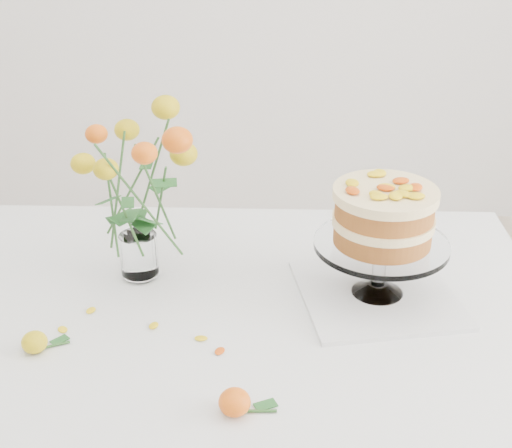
# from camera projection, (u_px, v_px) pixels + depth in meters

# --- Properties ---
(table) EXTENTS (1.43, 0.93, 0.76)m
(table) POSITION_uv_depth(u_px,v_px,m) (218.00, 332.00, 1.56)
(table) COLOR tan
(table) RESTS_ON ground
(napkin) EXTENTS (0.38, 0.38, 0.01)m
(napkin) POSITION_uv_depth(u_px,v_px,m) (377.00, 294.00, 1.54)
(napkin) COLOR silver
(napkin) RESTS_ON table
(cake_stand) EXTENTS (0.28, 0.28, 0.25)m
(cake_stand) POSITION_uv_depth(u_px,v_px,m) (383.00, 222.00, 1.46)
(cake_stand) COLOR white
(cake_stand) RESTS_ON napkin
(rose_vase) EXTENTS (0.36, 0.36, 0.42)m
(rose_vase) POSITION_uv_depth(u_px,v_px,m) (132.00, 176.00, 1.50)
(rose_vase) COLOR white
(rose_vase) RESTS_ON table
(loose_rose_near) EXTENTS (0.08, 0.05, 0.04)m
(loose_rose_near) POSITION_uv_depth(u_px,v_px,m) (35.00, 342.00, 1.36)
(loose_rose_near) COLOR gold
(loose_rose_near) RESTS_ON table
(loose_rose_far) EXTENTS (0.10, 0.06, 0.05)m
(loose_rose_far) POSITION_uv_depth(u_px,v_px,m) (235.00, 402.00, 1.20)
(loose_rose_far) COLOR orange
(loose_rose_far) RESTS_ON table
(stray_petal_a) EXTENTS (0.03, 0.02, 0.00)m
(stray_petal_a) POSITION_uv_depth(u_px,v_px,m) (154.00, 326.00, 1.44)
(stray_petal_a) COLOR yellow
(stray_petal_a) RESTS_ON table
(stray_petal_b) EXTENTS (0.03, 0.02, 0.00)m
(stray_petal_b) POSITION_uv_depth(u_px,v_px,m) (201.00, 338.00, 1.40)
(stray_petal_b) COLOR yellow
(stray_petal_b) RESTS_ON table
(stray_petal_c) EXTENTS (0.03, 0.02, 0.00)m
(stray_petal_c) POSITION_uv_depth(u_px,v_px,m) (220.00, 351.00, 1.36)
(stray_petal_c) COLOR yellow
(stray_petal_c) RESTS_ON table
(stray_petal_d) EXTENTS (0.03, 0.02, 0.00)m
(stray_petal_d) POSITION_uv_depth(u_px,v_px,m) (91.00, 311.00, 1.48)
(stray_petal_d) COLOR yellow
(stray_petal_d) RESTS_ON table
(stray_petal_e) EXTENTS (0.03, 0.02, 0.00)m
(stray_petal_e) POSITION_uv_depth(u_px,v_px,m) (63.00, 330.00, 1.42)
(stray_petal_e) COLOR yellow
(stray_petal_e) RESTS_ON table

